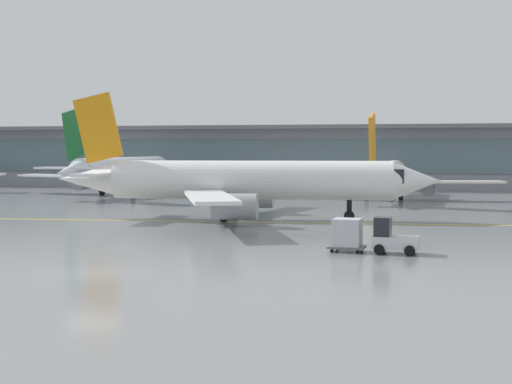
{
  "coord_description": "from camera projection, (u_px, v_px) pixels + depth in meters",
  "views": [
    {
      "loc": [
        14.53,
        -32.63,
        5.99
      ],
      "look_at": [
        4.66,
        17.05,
        3.0
      ],
      "focal_mm": 50.96,
      "sensor_mm": 36.0,
      "label": 1
    }
  ],
  "objects": [
    {
      "name": "baggage_tug",
      "position": [
        392.0,
        238.0,
        41.62
      ],
      "size": [
        2.74,
        1.86,
        2.1
      ],
      "rotation": [
        0.0,
        0.0,
        -0.11
      ],
      "color": "silver",
      "rests_on": "ground_plane"
    },
    {
      "name": "cargo_dolly_lead",
      "position": [
        347.0,
        234.0,
        42.39
      ],
      "size": [
        2.26,
        1.82,
        1.94
      ],
      "rotation": [
        0.0,
        0.0,
        -0.11
      ],
      "color": "#595B60",
      "rests_on": "ground_plane"
    },
    {
      "name": "terminal_concourse",
      "position": [
        305.0,
        156.0,
        113.29
      ],
      "size": [
        185.5,
        11.0,
        9.6
      ],
      "color": "#8C939E",
      "rests_on": "ground_plane"
    },
    {
      "name": "gate_airplane_1",
      "position": [
        122.0,
        170.0,
        95.86
      ],
      "size": [
        30.04,
        32.38,
        10.72
      ],
      "rotation": [
        0.0,
        0.0,
        1.5
      ],
      "color": "silver",
      "rests_on": "ground_plane"
    },
    {
      "name": "gate_airplane_2",
      "position": [
        385.0,
        175.0,
        86.98
      ],
      "size": [
        27.48,
        29.7,
        9.83
      ],
      "rotation": [
        0.0,
        0.0,
        1.47
      ],
      "color": "silver",
      "rests_on": "ground_plane"
    },
    {
      "name": "taxiway_centreline_stripe",
      "position": [
        246.0,
        222.0,
        59.75
      ],
      "size": [
        109.78,
        7.68,
        0.01
      ],
      "primitive_type": "cube",
      "rotation": [
        0.0,
        0.0,
        0.07
      ],
      "color": "yellow",
      "rests_on": "ground_plane"
    },
    {
      "name": "ground_plane",
      "position": [
        93.0,
        273.0,
        35.13
      ],
      "size": [
        400.0,
        400.0,
        0.0
      ],
      "primitive_type": "plane",
      "color": "gray"
    },
    {
      "name": "taxiing_regional_jet",
      "position": [
        246.0,
        181.0,
        61.57
      ],
      "size": [
        33.0,
        30.62,
        10.93
      ],
      "rotation": [
        0.0,
        0.0,
        0.07
      ],
      "color": "white",
      "rests_on": "ground_plane"
    }
  ]
}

